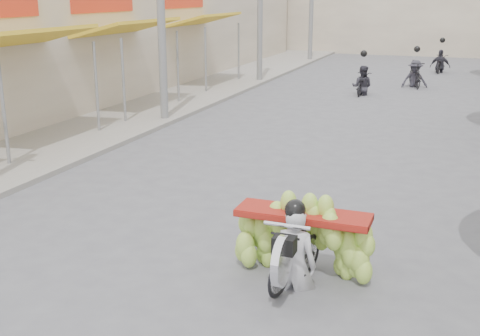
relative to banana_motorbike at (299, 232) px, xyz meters
The scene contains 6 objects.
sidewalk_left 14.40m from the banana_motorbike, 124.90° to the left, with size 4.00×60.00×0.12m, color gray.
shophouse_row_left 17.20m from the banana_motorbike, 140.80° to the left, with size 9.77×40.00×6.00m.
banana_motorbike is the anchor object (origin of this frame).
bg_motorbike_a 16.09m from the banana_motorbike, 96.50° to the left, with size 0.81×1.46×1.95m.
bg_motorbike_b 18.63m from the banana_motorbike, 90.26° to the left, with size 1.17×1.96×1.95m.
bg_motorbike_c 23.97m from the banana_motorbike, 88.41° to the left, with size 1.03×1.54×1.95m.
Camera 1 is at (3.14, -4.15, 3.82)m, focal length 45.00 mm.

